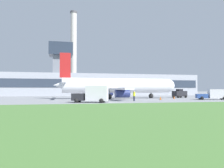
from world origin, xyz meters
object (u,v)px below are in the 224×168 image
Objects in this scene: ground_crew_person at (134,96)px; airplane at (116,86)px; pushback_tug at (179,94)px; fuel_truck at (93,94)px; baggage_truck at (214,95)px.

airplane is at bearing 92.71° from ground_crew_person.
pushback_tug is 21.43m from ground_crew_person.
baggage_truck is at bearing 9.42° from fuel_truck.
fuel_truck is (-7.49, -14.42, -1.67)m from airplane.
ground_crew_person is at bearing -87.29° from airplane.
pushback_tug is 0.57× the size of fuel_truck.
fuel_truck is at bearing -117.44° from airplane.
airplane is 15.95× the size of ground_crew_person.
fuel_truck reaches higher than baggage_truck.
baggage_truck is 3.53× the size of ground_crew_person.
baggage_truck is (18.23, -10.16, -1.90)m from airplane.
ground_crew_person is (-17.70, -1.12, -0.14)m from baggage_truck.
airplane is 4.82× the size of fuel_truck.
pushback_tug is 0.54× the size of baggage_truck.
airplane is 20.95m from baggage_truck.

